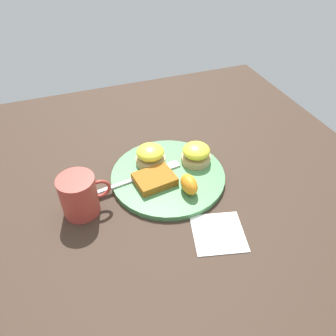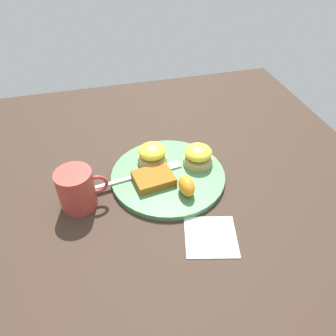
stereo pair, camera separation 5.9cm
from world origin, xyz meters
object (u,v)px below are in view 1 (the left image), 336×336
(hashbrown_patty, at_px, (155,179))
(fork, at_px, (143,176))
(sandwich_benedict_right, at_px, (150,155))
(sandwich_benedict_left, at_px, (196,154))
(cup, at_px, (80,195))
(orange_wedge, at_px, (189,184))

(hashbrown_patty, xyz_separation_m, fork, (-0.02, 0.03, -0.01))
(sandwich_benedict_right, distance_m, fork, 0.06)
(sandwich_benedict_left, xyz_separation_m, fork, (-0.15, -0.01, -0.02))
(hashbrown_patty, height_order, fork, hashbrown_patty)
(sandwich_benedict_right, bearing_deg, cup, -153.91)
(hashbrown_patty, distance_m, cup, 0.18)
(cup, bearing_deg, fork, 17.40)
(sandwich_benedict_left, relative_size, sandwich_benedict_right, 1.00)
(orange_wedge, xyz_separation_m, cup, (-0.25, 0.04, 0.01))
(sandwich_benedict_left, relative_size, hashbrown_patty, 0.82)
(orange_wedge, bearing_deg, fork, 135.03)
(fork, height_order, cup, cup)
(sandwich_benedict_left, distance_m, orange_wedge, 0.12)
(hashbrown_patty, bearing_deg, sandwich_benedict_left, 17.41)
(hashbrown_patty, bearing_deg, orange_wedge, -41.12)
(hashbrown_patty, bearing_deg, cup, -173.62)
(fork, bearing_deg, sandwich_benedict_left, 3.94)
(sandwich_benedict_right, bearing_deg, orange_wedge, -68.29)
(sandwich_benedict_left, height_order, orange_wedge, sandwich_benedict_left)
(sandwich_benedict_left, xyz_separation_m, cup, (-0.31, -0.06, 0.01))
(sandwich_benedict_right, height_order, orange_wedge, sandwich_benedict_right)
(fork, xyz_separation_m, cup, (-0.16, -0.05, 0.03))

